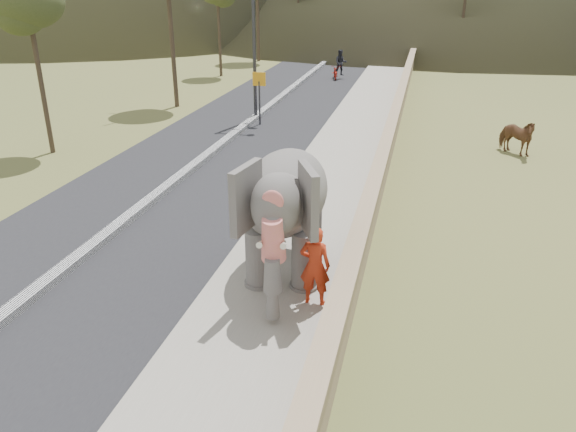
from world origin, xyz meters
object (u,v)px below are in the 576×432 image
object	(u,v)px
elephant_and_man	(286,210)
motorcyclist	(338,68)
cow	(516,136)
lamppost	(260,12)

from	to	relation	value
elephant_and_man	motorcyclist	size ratio (longest dim) A/B	2.21
cow	motorcyclist	world-z (taller)	motorcyclist
lamppost	elephant_and_man	bearing A→B (deg)	-71.77
cow	elephant_and_man	xyz separation A→B (m)	(-6.32, -11.22, 0.88)
lamppost	elephant_and_man	xyz separation A→B (m)	(4.71, -14.30, -3.29)
cow	elephant_and_man	size ratio (longest dim) A/B	0.40
elephant_and_man	lamppost	bearing A→B (deg)	108.23
lamppost	cow	size ratio (longest dim) A/B	4.79
cow	elephant_and_man	distance (m)	12.90
lamppost	cow	world-z (taller)	lamppost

